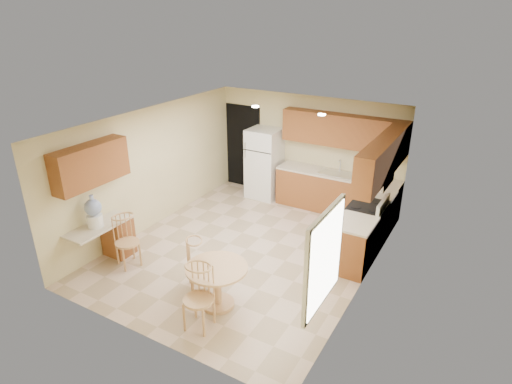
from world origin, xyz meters
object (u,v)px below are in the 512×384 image
Objects in this scene: chair_table_a at (195,261)px; chair_desk at (122,239)px; refrigerator at (264,163)px; chair_table_b at (194,296)px; stove at (365,226)px; dining_table at (217,280)px; water_crock at (94,213)px.

chair_desk reaches higher than chair_table_a.
chair_table_b is (1.48, -4.70, -0.23)m from refrigerator.
stove reaches higher than chair_table_b.
refrigerator is 4.01m from chair_table_a.
chair_table_b is at bearing -111.84° from stove.
chair_table_a is at bearing -60.54° from chair_table_b.
chair_table_b is (-1.39, -3.48, 0.14)m from stove.
refrigerator is 1.76× the size of chair_desk.
chair_table_a is (0.88, -3.90, -0.31)m from refrigerator.
stove is at bearing -22.99° from refrigerator.
water_crock is at bearing -177.73° from dining_table.
stove reaches higher than chair_table_a.
chair_table_a is at bearing -77.24° from refrigerator.
water_crock is (-3.92, -2.94, 0.57)m from stove.
water_crock reaches higher than dining_table.
stove is at bearing 149.83° from chair_desk.
stove is 4.94m from water_crock.
chair_table_a is (-1.99, -2.68, 0.07)m from stove.
chair_table_b is at bearing -85.48° from dining_table.
chair_table_b is 2.62m from water_crock.
chair_table_b is (0.05, -0.63, 0.15)m from dining_table.
water_crock is (-1.93, -0.26, 0.51)m from chair_table_a.
refrigerator is at bearing -79.93° from chair_table_b.
refrigerator reaches higher than chair_table_a.
chair_table_a is 2.01m from water_crock.
stove is at bearing -119.29° from chair_table_b.
dining_table is 2.55m from water_crock.
chair_desk is 1.60× the size of water_crock.
refrigerator is 3.15m from stove.
stove is 1.82× the size of water_crock.
dining_table is at bearing -70.58° from refrigerator.
refrigerator reaches higher than stove.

